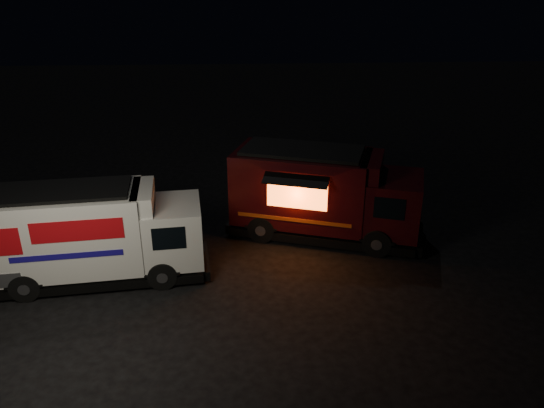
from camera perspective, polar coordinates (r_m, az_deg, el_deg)
The scene contains 3 objects.
ground at distance 15.43m, azimuth -8.23°, elevation -8.76°, with size 80.00×80.00×0.00m, color black.
white_truck at distance 15.86m, azimuth -18.32°, elevation -3.03°, with size 6.21×2.12×2.82m, color silver, non-canonical shape.
red_truck at distance 17.59m, azimuth 5.88°, elevation 1.08°, with size 6.42×2.36×2.99m, color #32090A, non-canonical shape.
Camera 1 is at (1.46, -12.98, 8.21)m, focal length 35.00 mm.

